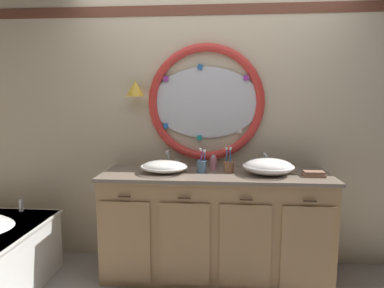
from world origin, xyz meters
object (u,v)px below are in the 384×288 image
at_px(sink_basin_left, 164,167).
at_px(folded_hand_towel, 314,174).
at_px(toothbrush_holder_right, 229,166).
at_px(toothbrush_holder_left, 202,166).
at_px(soap_dispenser, 213,163).
at_px(sink_basin_right, 268,166).

bearing_deg(sink_basin_left, folded_hand_towel, -1.69).
bearing_deg(toothbrush_holder_right, toothbrush_holder_left, -172.35).
height_order(toothbrush_holder_left, soap_dispenser, toothbrush_holder_left).
height_order(sink_basin_right, folded_hand_towel, sink_basin_right).
bearing_deg(toothbrush_holder_left, folded_hand_towel, -4.49).
bearing_deg(sink_basin_right, sink_basin_left, 180.00).
bearing_deg(folded_hand_towel, sink_basin_left, 178.31).
bearing_deg(toothbrush_holder_right, folded_hand_towel, -8.57).
distance_m(toothbrush_holder_left, folded_hand_towel, 0.92).
height_order(sink_basin_left, soap_dispenser, soap_dispenser).
xyz_separation_m(toothbrush_holder_left, folded_hand_towel, (0.92, -0.07, -0.04)).
relative_size(sink_basin_right, folded_hand_towel, 2.46).
relative_size(sink_basin_left, toothbrush_holder_right, 1.83).
relative_size(toothbrush_holder_left, folded_hand_towel, 1.24).
height_order(toothbrush_holder_right, soap_dispenser, toothbrush_holder_right).
bearing_deg(sink_basin_right, soap_dispenser, 162.52).
xyz_separation_m(sink_basin_left, toothbrush_holder_right, (0.55, 0.07, -0.00)).
height_order(sink_basin_left, toothbrush_holder_right, toothbrush_holder_right).
xyz_separation_m(sink_basin_right, toothbrush_holder_right, (-0.32, 0.07, -0.02)).
bearing_deg(sink_basin_right, toothbrush_holder_left, 176.35).
relative_size(toothbrush_holder_left, toothbrush_holder_right, 0.97).
distance_m(sink_basin_left, toothbrush_holder_left, 0.32).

